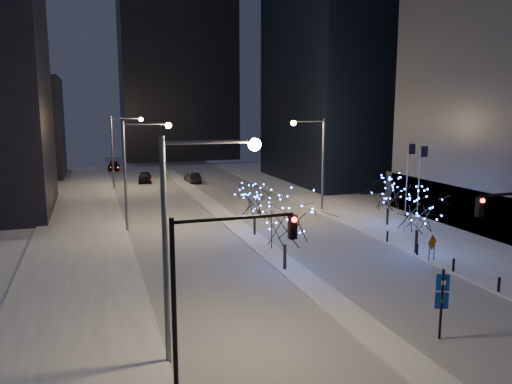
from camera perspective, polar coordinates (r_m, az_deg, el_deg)
name	(u,v)px	position (r m, az deg, el deg)	size (l,w,h in m)	color
ground	(390,349)	(25.19, 15.06, -16.97)	(160.00, 160.00, 0.00)	white
road	(214,208)	(56.25, -4.87, -1.83)	(20.00, 130.00, 0.02)	#A3A8B1
median	(225,216)	(51.49, -3.56, -2.81)	(2.00, 80.00, 0.15)	white
east_sidewalk	(408,227)	(48.85, 16.93, -3.89)	(10.00, 90.00, 0.15)	white
west_sidewalk	(80,256)	(40.20, -19.51, -6.92)	(8.00, 90.00, 0.15)	white
filler_west_far	(2,128)	(89.67, -27.02, 6.57)	(18.00, 16.00, 16.00)	black
horizon_block	(177,61)	(112.65, -8.99, 14.53)	(24.00, 14.00, 42.00)	black
street_lamp_w_near	(189,218)	(21.49, -7.63, -2.93)	(4.40, 0.56, 10.00)	#595E66
street_lamp_w_mid	(136,160)	(46.03, -13.51, 3.57)	(4.40, 0.56, 10.00)	#595E66
street_lamp_w_far	(120,142)	(70.89, -15.29, 5.53)	(4.40, 0.56, 10.00)	#595E66
street_lamp_east	(315,152)	(53.94, 6.81, 4.57)	(3.90, 0.56, 10.00)	#595E66
traffic_signal_west	(212,270)	(20.16, -5.03, -8.85)	(5.26, 0.43, 7.00)	black
flagpoles	(413,182)	(44.85, 17.54, 1.05)	(1.35, 2.60, 8.00)	silver
bollards	(434,257)	(38.20, 19.72, -6.97)	(0.16, 12.16, 0.90)	black
car_near	(145,177)	(76.58, -12.56, 1.65)	(1.94, 4.83, 1.65)	black
car_mid	(193,178)	(75.34, -7.27, 1.63)	(1.62, 4.66, 1.53)	black
car_far	(114,166)	(93.42, -15.95, 2.84)	(2.00, 4.93, 1.43)	black
holiday_tree_median_near	(285,220)	(33.92, 3.35, -3.17)	(5.91, 5.91, 5.61)	black
holiday_tree_median_far	(255,201)	(43.28, -0.17, -1.02)	(4.00, 4.00, 4.56)	black
holiday_tree_plaza_near	(418,211)	(39.68, 18.03, -2.07)	(5.05, 5.05, 5.08)	black
holiday_tree_plaza_far	(389,193)	(48.56, 14.91, -0.16)	(4.42, 4.42, 4.75)	black
wayfinding_sign	(442,297)	(26.04, 20.48, -11.14)	(0.61, 0.33, 3.55)	black
construction_sign	(432,245)	(38.40, 19.48, -5.72)	(1.11, 0.54, 1.99)	black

